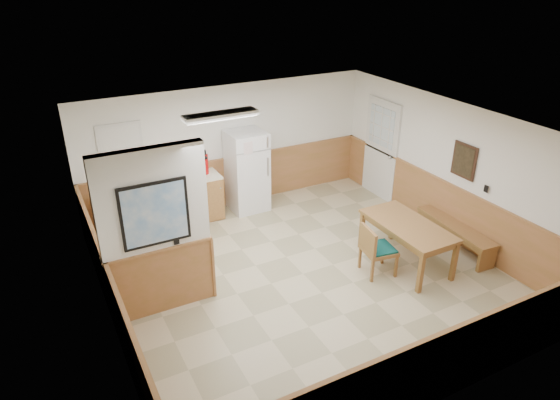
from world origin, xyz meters
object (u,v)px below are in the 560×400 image
soap_bottle (128,182)px  dining_table (408,229)px  dining_chair (374,247)px  fire_extinguisher (205,163)px  dining_bench (455,230)px  refrigerator (247,171)px

soap_bottle → dining_table: bearing=-40.3°
dining_chair → fire_extinguisher: size_ratio=1.76×
dining_bench → fire_extinguisher: bearing=141.6°
refrigerator → soap_bottle: bearing=177.5°
refrigerator → dining_table: (1.47, -3.14, -0.17)m
dining_table → dining_bench: 1.17m
dining_chair → refrigerator: bearing=113.4°
fire_extinguisher → soap_bottle: bearing=178.7°
fire_extinguisher → soap_bottle: (-1.47, -0.00, -0.09)m
refrigerator → dining_table: bearing=-65.6°
dining_bench → fire_extinguisher: 4.76m
dining_table → dining_chair: dining_chair is taller
dining_chair → fire_extinguisher: (-1.64, 3.21, 0.62)m
refrigerator → dining_bench: 4.10m
fire_extinguisher → refrigerator: bearing=-6.7°
refrigerator → dining_bench: refrigerator is taller
soap_bottle → refrigerator: bearing=-1.8°
refrigerator → dining_bench: size_ratio=0.95×
soap_bottle → dining_chair: bearing=-45.8°
dining_bench → soap_bottle: bearing=151.5°
dining_bench → dining_chair: bearing=-175.3°
dining_table → soap_bottle: bearing=139.7°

